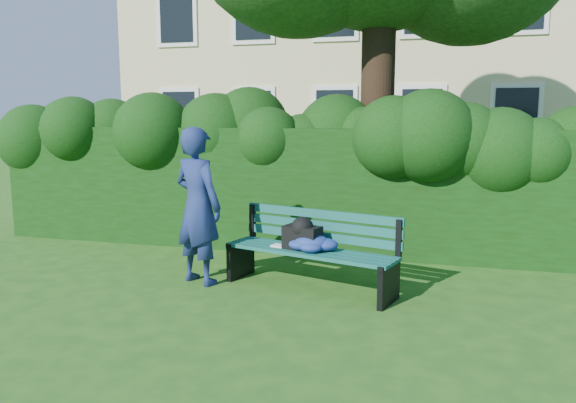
# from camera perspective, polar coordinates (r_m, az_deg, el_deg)

# --- Properties ---
(ground) EXTENTS (80.00, 80.00, 0.00)m
(ground) POSITION_cam_1_polar(r_m,az_deg,el_deg) (6.45, -1.43, -9.17)
(ground) COLOR #225319
(ground) RESTS_ON ground
(hedge) EXTENTS (10.00, 1.00, 1.80)m
(hedge) POSITION_cam_1_polar(r_m,az_deg,el_deg) (8.33, 2.90, 1.29)
(hedge) COLOR black
(hedge) RESTS_ON ground
(park_bench) EXTENTS (2.10, 1.10, 0.89)m
(park_bench) POSITION_cam_1_polar(r_m,az_deg,el_deg) (6.44, 2.28, -4.53)
(park_bench) COLOR #0E4A48
(park_bench) RESTS_ON ground
(man_reading) EXTENTS (0.80, 0.67, 1.86)m
(man_reading) POSITION_cam_1_polar(r_m,az_deg,el_deg) (6.68, -9.13, -0.46)
(man_reading) COLOR navy
(man_reading) RESTS_ON ground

